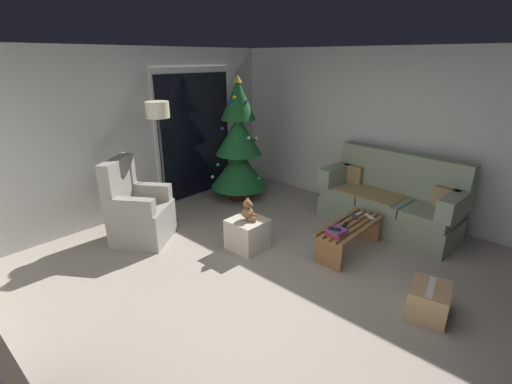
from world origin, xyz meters
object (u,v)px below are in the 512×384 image
(couch, at_px, (390,201))
(book_stack, at_px, (336,232))
(remote_graphite, at_px, (354,216))
(floor_lamp, at_px, (159,122))
(cardboard_box_taped_mid_floor, at_px, (429,300))
(christmas_tree, at_px, (239,147))
(remote_white, at_px, (370,217))
(armchair, at_px, (138,212))
(coffee_table, at_px, (350,233))
(remote_black, at_px, (345,225))
(remote_silver, at_px, (359,214))
(ottoman, at_px, (248,234))
(cell_phone, at_px, (335,229))
(teddy_bear_chestnut, at_px, (248,211))

(couch, distance_m, book_stack, 1.42)
(remote_graphite, bearing_deg, floor_lamp, -21.36)
(book_stack, relative_size, cardboard_box_taped_mid_floor, 0.50)
(couch, relative_size, remote_graphite, 12.76)
(couch, bearing_deg, christmas_tree, 105.20)
(remote_white, height_order, armchair, armchair)
(coffee_table, xyz_separation_m, remote_black, (-0.09, 0.03, 0.14))
(book_stack, distance_m, cardboard_box_taped_mid_floor, 1.20)
(floor_lamp, bearing_deg, cardboard_box_taped_mid_floor, -82.55)
(remote_graphite, relative_size, remote_black, 1.00)
(remote_silver, distance_m, armchair, 2.94)
(book_stack, distance_m, floor_lamp, 2.79)
(remote_silver, height_order, ottoman, remote_silver)
(coffee_table, relative_size, book_stack, 4.43)
(couch, bearing_deg, cell_phone, 177.75)
(remote_white, xyz_separation_m, cardboard_box_taped_mid_floor, (-0.90, -1.07, -0.25))
(remote_black, distance_m, christmas_tree, 2.44)
(teddy_bear_chestnut, bearing_deg, book_stack, -67.46)
(couch, xyz_separation_m, remote_black, (-1.14, 0.08, 0.00))
(cell_phone, distance_m, armchair, 2.58)
(remote_white, height_order, cell_phone, cell_phone)
(coffee_table, distance_m, floor_lamp, 2.96)
(floor_lamp, bearing_deg, remote_silver, -60.62)
(remote_graphite, xyz_separation_m, floor_lamp, (-1.25, 2.41, 1.10))
(remote_graphite, distance_m, floor_lamp, 2.93)
(remote_silver, bearing_deg, armchair, 45.54)
(remote_graphite, height_order, remote_white, same)
(couch, height_order, remote_silver, couch)
(remote_graphite, height_order, teddy_bear_chestnut, teddy_bear_chestnut)
(armchair, bearing_deg, cardboard_box_taped_mid_floor, -72.89)
(remote_black, height_order, cardboard_box_taped_mid_floor, remote_black)
(coffee_table, xyz_separation_m, book_stack, (-0.37, -0.01, 0.16))
(cell_phone, xyz_separation_m, cardboard_box_taped_mid_floor, (-0.17, -1.16, -0.31))
(remote_silver, distance_m, remote_white, 0.14)
(book_stack, relative_size, christmas_tree, 0.12)
(coffee_table, bearing_deg, teddy_bear_chestnut, 128.06)
(couch, height_order, remote_graphite, couch)
(armchair, relative_size, teddy_bear_chestnut, 3.96)
(remote_silver, bearing_deg, teddy_bear_chestnut, 53.84)
(floor_lamp, relative_size, cardboard_box_taped_mid_floor, 3.62)
(remote_black, bearing_deg, remote_graphite, -97.31)
(remote_silver, distance_m, christmas_tree, 2.36)
(couch, xyz_separation_m, book_stack, (-1.42, 0.04, 0.02))
(remote_black, xyz_separation_m, armchair, (-1.52, 2.24, 0.00))
(cell_phone, distance_m, cardboard_box_taped_mid_floor, 1.22)
(remote_graphite, bearing_deg, book_stack, 48.37)
(book_stack, height_order, christmas_tree, christmas_tree)
(remote_black, xyz_separation_m, ottoman, (-0.71, 1.00, -0.20))
(armchair, xyz_separation_m, cardboard_box_taped_mid_floor, (1.06, -3.43, -0.25))
(couch, relative_size, cardboard_box_taped_mid_floor, 4.05)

